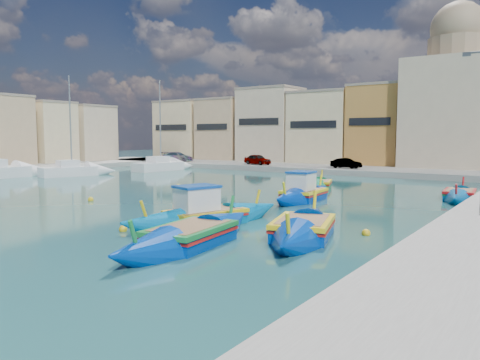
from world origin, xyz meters
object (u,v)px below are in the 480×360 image
Objects in this scene: yacht_north at (170,166)px; luzzu_cyan_south at (303,230)px; church_block at (455,98)px; yacht_mid at (13,172)px; luzzu_turquoise_cabin at (205,217)px; luzzu_blue_cabin at (304,195)px; luzzu_blue_south at (191,238)px; luzzu_green at (319,185)px; yacht_midnorth at (84,171)px; luzzu_cyan_mid at (460,196)px.

luzzu_cyan_south is at bearing -38.73° from yacht_north.
church_block is 48.32m from yacht_mid.
luzzu_turquoise_cabin is at bearing -44.00° from yacht_north.
luzzu_turquoise_cabin is at bearing -90.36° from luzzu_blue_cabin.
luzzu_blue_south is at bearing -58.46° from luzzu_turquoise_cabin.
yacht_mid is at bearing -177.20° from luzzu_blue_cabin.
luzzu_blue_south is (-1.03, -44.43, -8.13)m from church_block.
luzzu_cyan_south is (7.19, -16.66, 0.05)m from luzzu_green.
yacht_mid is (-29.61, -8.31, 0.25)m from luzzu_green.
yacht_mid is (-4.24, -5.38, 0.05)m from yacht_midnorth.
luzzu_green is at bearing 177.06° from luzzu_cyan_mid.
luzzu_blue_south is at bearing -106.97° from luzzu_cyan_mid.
church_block is 41.68m from yacht_midnorth.
luzzu_cyan_south is at bearing -22.86° from yacht_midnorth.
church_block is at bearing 77.59° from luzzu_green.
luzzu_cyan_south is at bearing -87.36° from church_block.
luzzu_blue_cabin is at bearing 2.80° from yacht_mid.
luzzu_turquoise_cabin is 35.31m from yacht_north.
yacht_midnorth is (-35.69, -2.40, 0.20)m from luzzu_cyan_mid.
luzzu_cyan_south is 0.77× the size of yacht_north.
luzzu_green is 0.77× the size of luzzu_blue_south.
luzzu_green is 25.54m from yacht_midnorth.
yacht_midnorth reaches higher than luzzu_blue_south.
luzzu_green is 0.58× the size of yacht_mid.
yacht_midnorth is (-30.69, -27.06, -7.97)m from church_block.
luzzu_cyan_south is 37.74m from yacht_mid.
luzzu_cyan_mid is 0.82× the size of luzzu_blue_south.
luzzu_cyan_south is (5.05, -9.90, -0.07)m from luzzu_blue_cabin.
luzzu_cyan_south is 0.71× the size of yacht_mid.
luzzu_turquoise_cabin is at bearing 121.54° from luzzu_blue_south.
church_block is 26.03m from luzzu_green.
yacht_north is (-28.63, -16.32, -7.96)m from church_block.
luzzu_blue_cabin is 10.27m from luzzu_cyan_mid.
luzzu_turquoise_cabin is 0.80× the size of yacht_north.
yacht_north reaches higher than luzzu_cyan_south.
church_block reaches higher than luzzu_blue_south.
luzzu_green is at bearing 6.58° from yacht_midnorth.
yacht_mid is at bearing -137.11° from church_block.
luzzu_cyan_mid is at bearing 3.85° from yacht_midnorth.
luzzu_green is 0.63× the size of yacht_north.
church_block is 2.64× the size of luzzu_green.
luzzu_green is at bearing -18.52° from yacht_north.
luzzu_cyan_south is (2.91, 3.64, 0.01)m from luzzu_blue_south.
luzzu_blue_south is at bearing -78.09° from luzzu_green.
church_block is 33.90m from yacht_north.
luzzu_green is 30.76m from yacht_mid.
luzzu_cyan_mid is at bearing 73.03° from luzzu_blue_south.
luzzu_turquoise_cabin is at bearing -26.66° from yacht_midnorth.
yacht_mid is at bearing 165.14° from luzzu_turquoise_cabin.
luzzu_blue_cabin is 29.33m from yacht_north.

